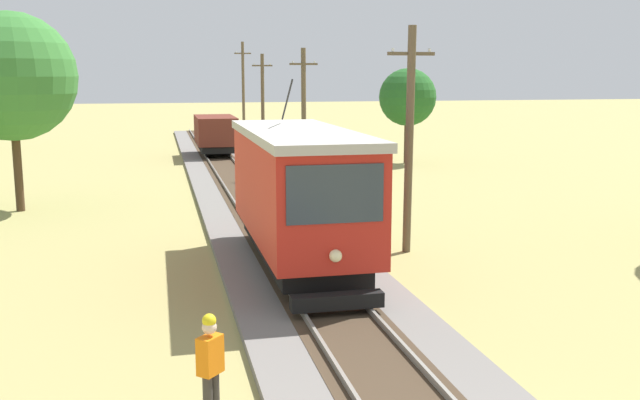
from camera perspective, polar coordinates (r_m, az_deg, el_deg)
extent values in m
cube|color=red|center=(18.92, -1.72, 1.03)|extent=(2.50, 8.00, 2.60)
cube|color=#B2ADA3|center=(18.75, -1.74, 5.29)|extent=(2.60, 8.32, 0.22)
cube|color=black|center=(19.23, -1.70, -3.63)|extent=(2.10, 7.04, 0.44)
cube|color=#2D3842|center=(14.97, 1.23, 0.47)|extent=(2.10, 0.03, 1.25)
cube|color=#2D3842|center=(19.14, 1.99, 2.23)|extent=(0.02, 6.72, 1.04)
sphere|color=#F4EAB2|center=(15.20, 1.25, -4.46)|extent=(0.28, 0.28, 0.28)
cylinder|color=black|center=(20.27, -2.63, 7.93)|extent=(0.05, 1.67, 1.19)
cube|color=black|center=(15.34, 1.37, -8.03)|extent=(2.00, 0.36, 0.32)
cylinder|color=black|center=(17.10, -0.24, -5.35)|extent=(1.54, 0.80, 0.80)
cylinder|color=black|center=(21.37, -2.86, -2.25)|extent=(1.54, 0.80, 0.80)
cube|color=maroon|center=(45.91, -8.32, 5.54)|extent=(2.40, 5.20, 1.70)
cube|color=black|center=(46.01, -8.29, 4.20)|extent=(2.02, 4.78, 0.38)
cylinder|color=black|center=(44.46, -8.12, 4.01)|extent=(1.54, 0.76, 0.76)
cylinder|color=black|center=(47.55, -8.44, 4.38)|extent=(1.54, 0.76, 0.76)
cylinder|color=brown|center=(21.05, 7.11, 4.62)|extent=(0.24, 0.36, 6.61)
cube|color=brown|center=(20.97, 7.26, 11.47)|extent=(1.40, 0.10, 0.10)
cylinder|color=silver|center=(20.80, 5.81, 11.78)|extent=(0.08, 0.08, 0.10)
cylinder|color=silver|center=(21.17, 8.69, 11.69)|extent=(0.08, 0.08, 0.10)
cylinder|color=brown|center=(35.87, -1.30, 6.80)|extent=(0.24, 0.35, 6.52)
cube|color=brown|center=(35.81, -1.31, 10.76)|extent=(1.40, 0.10, 0.10)
cylinder|color=silver|center=(35.71, -2.20, 10.91)|extent=(0.08, 0.08, 0.10)
cylinder|color=silver|center=(35.93, -0.44, 10.91)|extent=(0.08, 0.08, 0.10)
cylinder|color=brown|center=(49.77, -4.58, 7.71)|extent=(0.24, 0.30, 6.61)
cube|color=brown|center=(49.74, -4.62, 10.60)|extent=(1.40, 0.10, 0.10)
cylinder|color=silver|center=(49.66, -5.26, 10.71)|extent=(0.08, 0.08, 0.10)
cylinder|color=silver|center=(49.82, -3.98, 10.72)|extent=(0.08, 0.08, 0.10)
cylinder|color=brown|center=(60.81, -6.12, 8.69)|extent=(0.24, 0.27, 7.89)
cube|color=brown|center=(60.82, -6.17, 11.51)|extent=(1.40, 0.10, 0.10)
cylinder|color=silver|center=(60.76, -6.70, 11.60)|extent=(0.08, 0.08, 0.10)
cylinder|color=silver|center=(60.89, -5.65, 11.62)|extent=(0.08, 0.08, 0.10)
cone|color=gray|center=(46.30, -2.57, 4.07)|extent=(2.44, 2.44, 0.98)
cylinder|color=#38332D|center=(11.29, -8.37, -15.34)|extent=(0.15, 0.15, 0.86)
cube|color=orange|center=(10.95, -8.73, -12.08)|extent=(0.43, 0.44, 0.58)
sphere|color=beige|center=(10.79, -8.79, -9.96)|extent=(0.22, 0.22, 0.22)
sphere|color=yellow|center=(10.76, -8.80, -9.46)|extent=(0.21, 0.21, 0.21)
cylinder|color=#4C3823|center=(43.02, 6.91, 4.67)|extent=(0.32, 0.32, 2.65)
sphere|color=#235B23|center=(42.86, 6.98, 8.12)|extent=(3.37, 3.37, 3.37)
cylinder|color=#4C3823|center=(29.94, -22.89, 2.33)|extent=(0.32, 0.32, 3.33)
sphere|color=#387A33|center=(29.72, -23.35, 9.00)|extent=(4.86, 4.86, 4.86)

